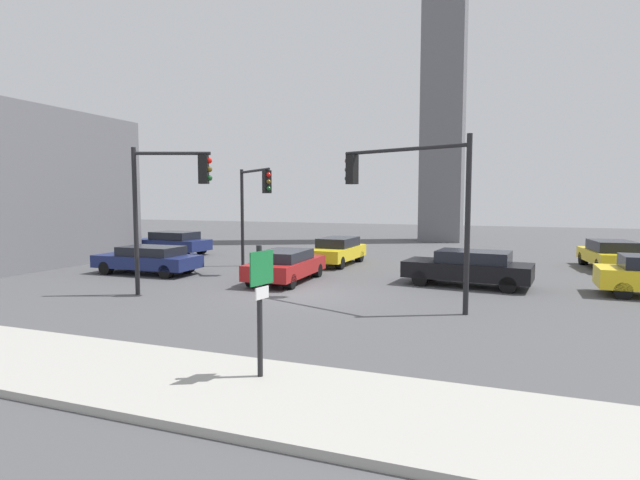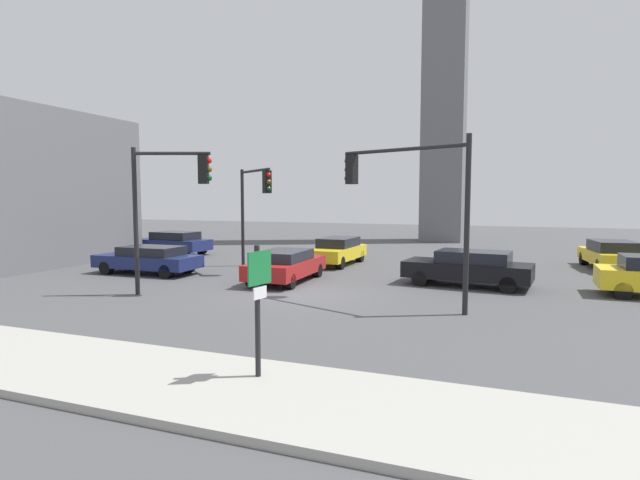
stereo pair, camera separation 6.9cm
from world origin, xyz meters
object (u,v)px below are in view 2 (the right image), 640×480
(car_2, at_px, (337,250))
(car_6, at_px, (286,265))
(car_0, at_px, (469,267))
(direction_sign, at_px, (258,297))
(traffic_light_1, at_px, (254,196))
(traffic_light_0, at_px, (169,191))
(traffic_light_2, at_px, (405,187))
(car_4, at_px, (612,254))
(car_5, at_px, (173,242))
(car_3, at_px, (149,259))

(car_2, relative_size, car_6, 0.98)
(car_0, bearing_deg, direction_sign, 83.61)
(traffic_light_1, xyz_separation_m, car_2, (2.99, 3.31, -2.78))
(traffic_light_0, distance_m, car_2, 10.49)
(traffic_light_0, height_order, traffic_light_2, traffic_light_2)
(car_2, relative_size, car_4, 0.99)
(car_0, distance_m, car_4, 9.31)
(traffic_light_1, distance_m, car_0, 10.19)
(car_4, bearing_deg, traffic_light_0, 122.08)
(car_4, distance_m, car_5, 23.64)
(car_5, bearing_deg, car_2, 179.20)
(traffic_light_2, xyz_separation_m, car_0, (1.69, 4.21, -3.03))
(traffic_light_1, distance_m, car_5, 9.20)
(traffic_light_2, distance_m, car_6, 6.72)
(traffic_light_2, bearing_deg, direction_sign, 102.55)
(car_2, height_order, car_6, car_2)
(traffic_light_2, relative_size, car_5, 1.13)
(traffic_light_0, distance_m, traffic_light_1, 6.32)
(traffic_light_0, bearing_deg, car_0, 8.53)
(traffic_light_0, bearing_deg, car_3, 117.07)
(traffic_light_1, xyz_separation_m, car_3, (-3.95, -2.69, -2.83))
(direction_sign, distance_m, car_0, 12.33)
(car_4, bearing_deg, car_2, 96.32)
(car_5, height_order, car_6, car_5)
(traffic_light_2, height_order, car_4, traffic_light_2)
(traffic_light_1, bearing_deg, car_0, 36.10)
(traffic_light_2, xyz_separation_m, car_2, (-5.08, 8.40, -3.04))
(car_4, bearing_deg, car_0, 133.12)
(traffic_light_1, bearing_deg, car_2, 89.16)
(car_6, bearing_deg, car_0, -78.88)
(car_0, bearing_deg, traffic_light_2, 74.93)
(traffic_light_0, height_order, car_6, traffic_light_0)
(car_3, height_order, car_6, car_6)
(direction_sign, height_order, car_0, direction_sign)
(traffic_light_2, relative_size, car_3, 1.11)
(car_5, bearing_deg, traffic_light_0, 130.25)
(car_0, bearing_deg, car_2, -24.88)
(car_2, height_order, car_4, car_4)
(traffic_light_1, bearing_deg, car_3, -104.49)
(traffic_light_1, distance_m, car_2, 5.26)
(traffic_light_1, bearing_deg, traffic_light_0, -48.24)
(traffic_light_2, bearing_deg, car_0, -91.13)
(car_3, height_order, car_5, car_5)
(traffic_light_0, distance_m, car_6, 5.55)
(car_3, bearing_deg, traffic_light_0, 137.24)
(traffic_light_1, height_order, car_3, traffic_light_1)
(car_0, height_order, car_5, car_0)
(traffic_light_0, relative_size, car_6, 1.14)
(car_2, bearing_deg, traffic_light_2, 33.40)
(car_2, bearing_deg, car_3, -46.89)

